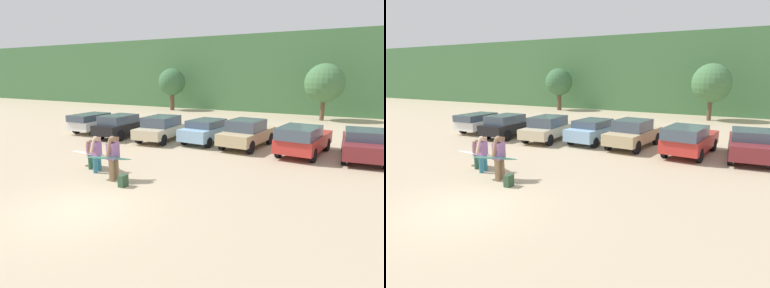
{
  "view_description": "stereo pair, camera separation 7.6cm",
  "coord_description": "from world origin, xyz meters",
  "views": [
    {
      "loc": [
        7.72,
        -6.74,
        4.11
      ],
      "look_at": [
        0.71,
        6.08,
        1.0
      ],
      "focal_mm": 30.84,
      "sensor_mm": 36.0,
      "label": 1
    },
    {
      "loc": [
        7.79,
        -6.7,
        4.11
      ],
      "look_at": [
        0.71,
        6.08,
        1.0
      ],
      "focal_mm": 30.84,
      "sensor_mm": 36.0,
      "label": 2
    }
  ],
  "objects": [
    {
      "name": "surfboard_white",
      "position": [
        -3.02,
        3.58,
        0.65
      ],
      "size": [
        2.39,
        0.71,
        0.2
      ],
      "rotation": [
        0.0,
        0.0,
        3.12
      ],
      "color": "white"
    },
    {
      "name": "ground_plane",
      "position": [
        0.0,
        0.0,
        0.0
      ],
      "size": [
        120.0,
        120.0,
        0.0
      ],
      "primitive_type": "plane",
      "color": "tan"
    },
    {
      "name": "person_adult",
      "position": [
        -0.97,
        2.74,
        1.0
      ],
      "size": [
        0.36,
        0.81,
        1.77
      ],
      "rotation": [
        0.0,
        0.0,
        3.22
      ],
      "color": "#8C6B4C",
      "rests_on": "ground_plane"
    },
    {
      "name": "tree_ridge_back",
      "position": [
        -12.76,
        25.89,
        3.18
      ],
      "size": [
        3.07,
        3.07,
        4.75
      ],
      "color": "brown",
      "rests_on": "ground_plane"
    },
    {
      "name": "surfboard_teal",
      "position": [
        -1.11,
        2.62,
        0.89
      ],
      "size": [
        1.97,
        1.05,
        0.27
      ],
      "rotation": [
        0.0,
        0.0,
        3.44
      ],
      "color": "teal"
    },
    {
      "name": "parked_car_black",
      "position": [
        -6.71,
        10.14,
        0.8
      ],
      "size": [
        1.88,
        4.68,
        1.5
      ],
      "rotation": [
        0.0,
        0.0,
        1.59
      ],
      "color": "black",
      "rests_on": "ground_plane"
    },
    {
      "name": "parked_car_red",
      "position": [
        4.76,
        10.5,
        0.85
      ],
      "size": [
        2.26,
        4.64,
        1.59
      ],
      "rotation": [
        0.0,
        0.0,
        1.48
      ],
      "color": "#B72D28",
      "rests_on": "ground_plane"
    },
    {
      "name": "person_companion",
      "position": [
        -2.33,
        3.21,
        0.88
      ],
      "size": [
        0.32,
        0.7,
        1.56
      ],
      "rotation": [
        0.0,
        0.0,
        3.22
      ],
      "color": "teal",
      "rests_on": "ground_plane"
    },
    {
      "name": "parked_car_sky_blue",
      "position": [
        -0.95,
        11.1,
        0.76
      ],
      "size": [
        2.09,
        4.29,
        1.42
      ],
      "rotation": [
        0.0,
        0.0,
        1.5
      ],
      "color": "#84ADD1",
      "rests_on": "ground_plane"
    },
    {
      "name": "hillside_ridge",
      "position": [
        0.0,
        34.41,
        4.16
      ],
      "size": [
        108.0,
        12.0,
        8.33
      ],
      "primitive_type": "cube",
      "color": "#427042",
      "rests_on": "ground_plane"
    },
    {
      "name": "person_child",
      "position": [
        -2.94,
        3.49,
        0.74
      ],
      "size": [
        0.26,
        0.56,
        1.31
      ],
      "rotation": [
        0.0,
        0.0,
        3.22
      ],
      "color": "#26593F",
      "rests_on": "ground_plane"
    },
    {
      "name": "backpack_dropped",
      "position": [
        -0.14,
        2.28,
        0.22
      ],
      "size": [
        0.24,
        0.34,
        0.45
      ],
      "color": "#2D4C33",
      "rests_on": "ground_plane"
    },
    {
      "name": "parked_car_tan",
      "position": [
        1.61,
        10.93,
        0.83
      ],
      "size": [
        2.17,
        4.42,
        1.6
      ],
      "rotation": [
        0.0,
        0.0,
        1.49
      ],
      "color": "tan",
      "rests_on": "ground_plane"
    },
    {
      "name": "parked_car_maroon",
      "position": [
        7.56,
        11.01,
        0.78
      ],
      "size": [
        2.25,
        4.41,
        1.49
      ],
      "rotation": [
        0.0,
        0.0,
        1.65
      ],
      "color": "maroon",
      "rests_on": "ground_plane"
    },
    {
      "name": "tree_center_left",
      "position": [
        3.79,
        24.88,
        3.32
      ],
      "size": [
        3.43,
        3.43,
        5.05
      ],
      "color": "brown",
      "rests_on": "ground_plane"
    },
    {
      "name": "parked_car_white",
      "position": [
        -9.65,
        10.69,
        0.76
      ],
      "size": [
        1.95,
        4.75,
        1.38
      ],
      "rotation": [
        0.0,
        0.0,
        1.61
      ],
      "color": "white",
      "rests_on": "ground_plane"
    },
    {
      "name": "parked_car_champagne",
      "position": [
        -3.74,
        10.32,
        0.8
      ],
      "size": [
        2.14,
        4.5,
        1.53
      ],
      "rotation": [
        0.0,
        0.0,
        1.64
      ],
      "color": "beige",
      "rests_on": "ground_plane"
    }
  ]
}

